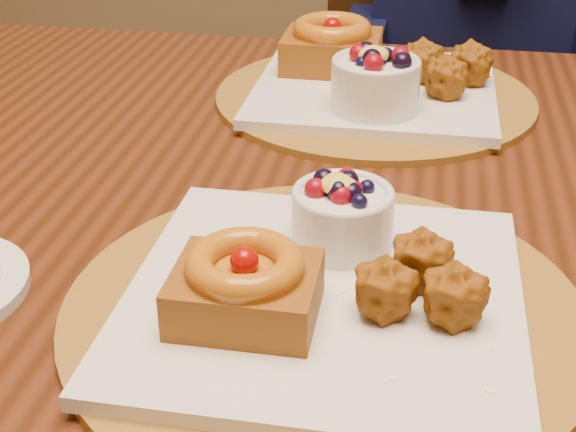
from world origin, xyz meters
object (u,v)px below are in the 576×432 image
(place_setting_near, at_px, (322,285))
(chair_far, at_px, (430,154))
(dining_table, at_px, (352,248))
(place_setting_far, at_px, (372,79))

(place_setting_near, height_order, chair_far, chair_far)
(dining_table, height_order, place_setting_near, place_setting_near)
(dining_table, xyz_separation_m, chair_far, (0.08, 0.71, -0.21))
(dining_table, bearing_deg, chair_far, 83.72)
(dining_table, bearing_deg, place_setting_near, -90.51)
(place_setting_far, xyz_separation_m, chair_far, (0.08, 0.50, -0.32))
(place_setting_far, bearing_deg, chair_far, 80.68)
(place_setting_near, height_order, place_setting_far, place_setting_far)
(dining_table, xyz_separation_m, place_setting_far, (-0.00, 0.21, 0.11))
(place_setting_near, relative_size, chair_far, 0.45)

